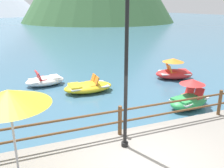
# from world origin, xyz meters

# --- Properties ---
(ground_plane) EXTENTS (200.00, 200.00, 0.00)m
(ground_plane) POSITION_xyz_m (0.00, 40.00, 0.00)
(ground_plane) COLOR #38607A
(dock_railing) EXTENTS (23.92, 0.12, 0.95)m
(dock_railing) POSITION_xyz_m (0.00, 1.55, 0.98)
(dock_railing) COLOR brown
(dock_railing) RESTS_ON promenade_dock
(lamp_post) EXTENTS (0.28, 0.28, 4.65)m
(lamp_post) POSITION_xyz_m (-0.13, 0.88, 3.17)
(lamp_post) COLOR black
(lamp_post) RESTS_ON promenade_dock
(beach_umbrella) EXTENTS (1.70, 1.70, 2.24)m
(beach_umbrella) POSITION_xyz_m (-2.98, 0.35, 2.45)
(beach_umbrella) COLOR #B2B2B7
(beach_umbrella) RESTS_ON promenade_dock
(pedal_boat_0) EXTENTS (2.26, 1.48, 0.83)m
(pedal_boat_0) POSITION_xyz_m (-1.39, 8.83, 0.26)
(pedal_boat_0) COLOR white
(pedal_boat_0) RESTS_ON ground
(pedal_boat_2) EXTENTS (2.34, 1.68, 1.27)m
(pedal_boat_2) POSITION_xyz_m (4.03, 3.26, 0.43)
(pedal_boat_2) COLOR green
(pedal_boat_2) RESTS_ON ground
(pedal_boat_5) EXTENTS (2.55, 2.00, 1.25)m
(pedal_boat_5) POSITION_xyz_m (6.09, 7.29, 0.43)
(pedal_boat_5) COLOR red
(pedal_boat_5) RESTS_ON ground
(pedal_boat_6) EXTENTS (2.52, 1.34, 0.84)m
(pedal_boat_6) POSITION_xyz_m (0.51, 6.86, 0.26)
(pedal_boat_6) COLOR yellow
(pedal_boat_6) RESTS_ON ground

